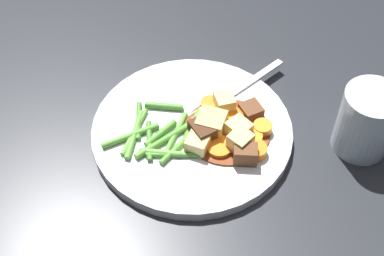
{
  "coord_description": "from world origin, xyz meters",
  "views": [
    {
      "loc": [
        0.07,
        -0.49,
        0.6
      ],
      "look_at": [
        0.0,
        0.0,
        0.02
      ],
      "focal_mm": 53.06,
      "sensor_mm": 36.0,
      "label": 1
    }
  ],
  "objects_px": {
    "meat_chunk_2": "(203,131)",
    "fork": "(236,91)",
    "potato_chunk_4": "(224,104)",
    "water_glass": "(366,121)",
    "carrot_slice_4": "(262,128)",
    "carrot_slice_2": "(234,116)",
    "meat_chunk_1": "(251,111)",
    "carrot_slice_3": "(219,147)",
    "potato_chunk_3": "(198,144)",
    "potato_chunk_2": "(240,142)",
    "meat_chunk_0": "(245,154)",
    "carrot_slice_0": "(256,150)",
    "potato_chunk_1": "(211,123)",
    "potato_chunk_0": "(239,130)",
    "carrot_slice_1": "(251,138)",
    "dinner_plate": "(192,132)",
    "carrot_slice_5": "(210,105)"
  },
  "relations": [
    {
      "from": "carrot_slice_5",
      "to": "dinner_plate",
      "type": "bearing_deg",
      "value": -116.19
    },
    {
      "from": "dinner_plate",
      "to": "potato_chunk_4",
      "type": "relative_size",
      "value": 9.71
    },
    {
      "from": "carrot_slice_4",
      "to": "water_glass",
      "type": "bearing_deg",
      "value": 3.67
    },
    {
      "from": "carrot_slice_2",
      "to": "potato_chunk_1",
      "type": "distance_m",
      "value": 0.04
    },
    {
      "from": "carrot_slice_1",
      "to": "potato_chunk_4",
      "type": "xyz_separation_m",
      "value": [
        -0.04,
        0.05,
        0.01
      ]
    },
    {
      "from": "carrot_slice_3",
      "to": "meat_chunk_0",
      "type": "relative_size",
      "value": 1.16
    },
    {
      "from": "carrot_slice_3",
      "to": "meat_chunk_1",
      "type": "bearing_deg",
      "value": 60.6
    },
    {
      "from": "potato_chunk_3",
      "to": "meat_chunk_2",
      "type": "distance_m",
      "value": 0.02
    },
    {
      "from": "potato_chunk_1",
      "to": "potato_chunk_3",
      "type": "relative_size",
      "value": 1.3
    },
    {
      "from": "meat_chunk_1",
      "to": "water_glass",
      "type": "distance_m",
      "value": 0.15
    },
    {
      "from": "carrot_slice_2",
      "to": "potato_chunk_3",
      "type": "bearing_deg",
      "value": -126.49
    },
    {
      "from": "dinner_plate",
      "to": "potato_chunk_4",
      "type": "distance_m",
      "value": 0.06
    },
    {
      "from": "carrot_slice_4",
      "to": "meat_chunk_1",
      "type": "xyz_separation_m",
      "value": [
        -0.02,
        0.03,
        0.0
      ]
    },
    {
      "from": "carrot_slice_1",
      "to": "potato_chunk_3",
      "type": "bearing_deg",
      "value": -161.57
    },
    {
      "from": "water_glass",
      "to": "potato_chunk_4",
      "type": "bearing_deg",
      "value": 173.12
    },
    {
      "from": "meat_chunk_0",
      "to": "meat_chunk_1",
      "type": "height_order",
      "value": "meat_chunk_0"
    },
    {
      "from": "carrot_slice_1",
      "to": "meat_chunk_2",
      "type": "bearing_deg",
      "value": -177.7
    },
    {
      "from": "potato_chunk_4",
      "to": "carrot_slice_4",
      "type": "bearing_deg",
      "value": -29.48
    },
    {
      "from": "carrot_slice_2",
      "to": "meat_chunk_1",
      "type": "height_order",
      "value": "meat_chunk_1"
    },
    {
      "from": "carrot_slice_3",
      "to": "potato_chunk_2",
      "type": "distance_m",
      "value": 0.03
    },
    {
      "from": "meat_chunk_1",
      "to": "carrot_slice_1",
      "type": "bearing_deg",
      "value": -85.77
    },
    {
      "from": "carrot_slice_3",
      "to": "carrot_slice_0",
      "type": "bearing_deg",
      "value": -0.18
    },
    {
      "from": "potato_chunk_0",
      "to": "meat_chunk_1",
      "type": "xyz_separation_m",
      "value": [
        0.01,
        0.04,
        -0.0
      ]
    },
    {
      "from": "potato_chunk_3",
      "to": "potato_chunk_2",
      "type": "bearing_deg",
      "value": 6.55
    },
    {
      "from": "carrot_slice_2",
      "to": "potato_chunk_4",
      "type": "xyz_separation_m",
      "value": [
        -0.02,
        0.01,
        0.01
      ]
    },
    {
      "from": "carrot_slice_0",
      "to": "meat_chunk_0",
      "type": "bearing_deg",
      "value": -135.25
    },
    {
      "from": "fork",
      "to": "water_glass",
      "type": "xyz_separation_m",
      "value": [
        0.17,
        -0.06,
        0.03
      ]
    },
    {
      "from": "carrot_slice_2",
      "to": "meat_chunk_0",
      "type": "distance_m",
      "value": 0.07
    },
    {
      "from": "potato_chunk_1",
      "to": "potato_chunk_2",
      "type": "xyz_separation_m",
      "value": [
        0.04,
        -0.03,
        0.0
      ]
    },
    {
      "from": "potato_chunk_1",
      "to": "meat_chunk_0",
      "type": "height_order",
      "value": "potato_chunk_1"
    },
    {
      "from": "carrot_slice_3",
      "to": "carrot_slice_4",
      "type": "distance_m",
      "value": 0.07
    },
    {
      "from": "carrot_slice_3",
      "to": "potato_chunk_2",
      "type": "height_order",
      "value": "potato_chunk_2"
    },
    {
      "from": "carrot_slice_0",
      "to": "potato_chunk_3",
      "type": "height_order",
      "value": "potato_chunk_3"
    },
    {
      "from": "meat_chunk_1",
      "to": "dinner_plate",
      "type": "bearing_deg",
      "value": -156.4
    },
    {
      "from": "potato_chunk_0",
      "to": "potato_chunk_2",
      "type": "relative_size",
      "value": 0.98
    },
    {
      "from": "dinner_plate",
      "to": "carrot_slice_3",
      "type": "xyz_separation_m",
      "value": [
        0.04,
        -0.03,
        0.01
      ]
    },
    {
      "from": "potato_chunk_3",
      "to": "meat_chunk_2",
      "type": "xyz_separation_m",
      "value": [
        0.0,
        0.02,
        0.0
      ]
    },
    {
      "from": "potato_chunk_1",
      "to": "meat_chunk_2",
      "type": "bearing_deg",
      "value": -120.05
    },
    {
      "from": "carrot_slice_4",
      "to": "water_glass",
      "type": "xyz_separation_m",
      "value": [
        0.13,
        0.01,
        0.02
      ]
    },
    {
      "from": "potato_chunk_2",
      "to": "potato_chunk_0",
      "type": "bearing_deg",
      "value": 99.4
    },
    {
      "from": "potato_chunk_4",
      "to": "meat_chunk_1",
      "type": "height_order",
      "value": "potato_chunk_4"
    },
    {
      "from": "water_glass",
      "to": "meat_chunk_2",
      "type": "bearing_deg",
      "value": -171.95
    },
    {
      "from": "meat_chunk_2",
      "to": "fork",
      "type": "distance_m",
      "value": 0.1
    },
    {
      "from": "potato_chunk_4",
      "to": "water_glass",
      "type": "relative_size",
      "value": 0.3
    },
    {
      "from": "fork",
      "to": "water_glass",
      "type": "relative_size",
      "value": 1.52
    },
    {
      "from": "carrot_slice_5",
      "to": "potato_chunk_0",
      "type": "bearing_deg",
      "value": -47.61
    },
    {
      "from": "carrot_slice_5",
      "to": "potato_chunk_2",
      "type": "bearing_deg",
      "value": -56.08
    },
    {
      "from": "carrot_slice_0",
      "to": "meat_chunk_0",
      "type": "height_order",
      "value": "meat_chunk_0"
    },
    {
      "from": "carrot_slice_2",
      "to": "carrot_slice_4",
      "type": "xyz_separation_m",
      "value": [
        0.04,
        -0.02,
        0.0
      ]
    },
    {
      "from": "potato_chunk_0",
      "to": "meat_chunk_0",
      "type": "height_order",
      "value": "same"
    }
  ]
}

